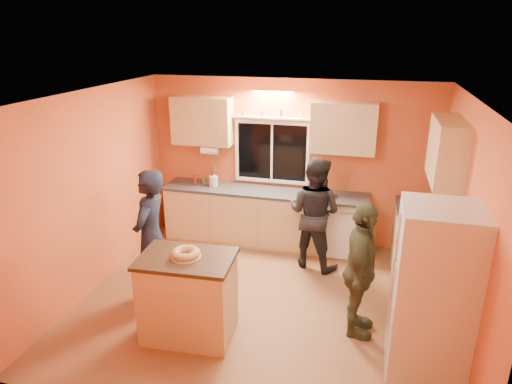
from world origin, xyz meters
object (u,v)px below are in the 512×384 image
(person_center, at_px, (314,213))
(person_right, at_px, (360,271))
(refrigerator, at_px, (432,295))
(island, at_px, (188,296))
(person_left, at_px, (151,236))

(person_center, bearing_deg, person_right, 134.09)
(person_center, xyz_separation_m, person_right, (0.70, -1.46, -0.03))
(refrigerator, height_order, island, refrigerator)
(refrigerator, bearing_deg, person_center, 125.38)
(person_center, distance_m, person_right, 1.62)
(refrigerator, bearing_deg, person_right, 144.34)
(person_right, bearing_deg, person_center, 27.89)
(island, relative_size, person_left, 0.61)
(person_center, bearing_deg, refrigerator, 143.85)
(island, distance_m, person_left, 1.03)
(person_left, height_order, person_right, person_left)
(person_left, xyz_separation_m, person_right, (2.56, -0.11, -0.07))
(refrigerator, relative_size, person_center, 1.09)
(refrigerator, bearing_deg, island, -179.47)
(refrigerator, height_order, person_right, refrigerator)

